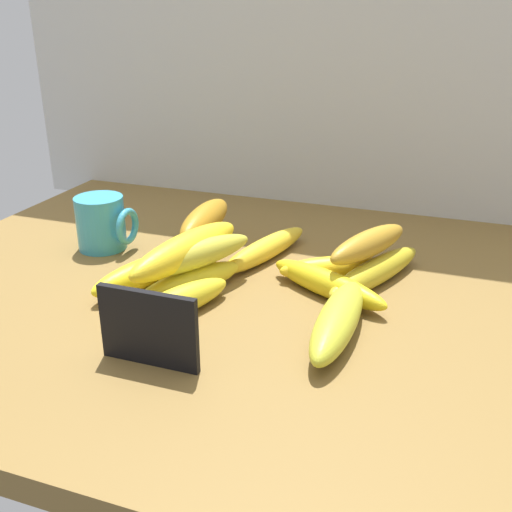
{
  "coord_description": "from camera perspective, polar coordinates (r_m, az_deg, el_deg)",
  "views": [
    {
      "loc": [
        19.91,
        -66.54,
        37.92
      ],
      "look_at": [
        -3.9,
        -0.33,
        8.0
      ],
      "focal_mm": 41.99,
      "sensor_mm": 36.0,
      "label": 1
    }
  ],
  "objects": [
    {
      "name": "banana_0",
      "position": [
        0.82,
        7.51,
        -1.18
      ],
      "size": [
        15.07,
        9.98,
        3.38
      ],
      "primitive_type": "ellipsoid",
      "rotation": [
        0.0,
        0.0,
        0.48
      ],
      "color": "yellow",
      "rests_on": "counter_top"
    },
    {
      "name": "banana_9",
      "position": [
        0.81,
        11.32,
        -1.46
      ],
      "size": [
        11.34,
        19.99,
        3.55
      ],
      "primitive_type": "ellipsoid",
      "rotation": [
        0.0,
        0.0,
        1.16
      ],
      "color": "gold",
      "rests_on": "counter_top"
    },
    {
      "name": "banana_4",
      "position": [
        0.77,
        6.84,
        -2.63
      ],
      "size": [
        17.86,
        11.17,
        3.46
      ],
      "primitive_type": "ellipsoid",
      "rotation": [
        0.0,
        0.0,
        2.68
      ],
      "color": "yellow",
      "rests_on": "counter_top"
    },
    {
      "name": "counter_top",
      "position": [
        0.78,
        2.77,
        -4.66
      ],
      "size": [
        110.0,
        76.0,
        3.0
      ],
      "primitive_type": "cube",
      "color": "brown",
      "rests_on": "ground"
    },
    {
      "name": "back_wall",
      "position": [
        1.07,
        9.75,
        21.18
      ],
      "size": [
        130.0,
        2.0,
        70.0
      ],
      "primitive_type": "cube",
      "color": "beige",
      "rests_on": "ground"
    },
    {
      "name": "coffee_mug",
      "position": [
        0.94,
        -14.41,
        3.05
      ],
      "size": [
        8.79,
        7.29,
        8.15
      ],
      "color": "teal",
      "rests_on": "counter_top"
    },
    {
      "name": "banana_12",
      "position": [
        0.89,
        -4.9,
        3.48
      ],
      "size": [
        5.07,
        16.02,
        4.26
      ],
      "primitive_type": "ellipsoid",
      "rotation": [
        0.0,
        0.0,
        4.76
      ],
      "color": "#AB761B",
      "rests_on": "banana_5"
    },
    {
      "name": "chalkboard_sign",
      "position": [
        0.63,
        -10.16,
        -7.04
      ],
      "size": [
        11.0,
        1.8,
        8.4
      ],
      "color": "black",
      "rests_on": "counter_top"
    },
    {
      "name": "banana_13",
      "position": [
        0.76,
        -5.96,
        0.05
      ],
      "size": [
        11.67,
        17.48,
        3.49
      ],
      "primitive_type": "ellipsoid",
      "rotation": [
        0.0,
        0.0,
        4.21
      ],
      "color": "gold",
      "rests_on": "banana_6"
    },
    {
      "name": "banana_11",
      "position": [
        0.81,
        10.66,
        1.16
      ],
      "size": [
        9.88,
        16.06,
        3.58
      ],
      "primitive_type": "ellipsoid",
      "rotation": [
        0.0,
        0.0,
        1.14
      ],
      "color": "#AE7F23",
      "rests_on": "banana_9"
    },
    {
      "name": "banana_1",
      "position": [
        0.84,
        -6.8,
        -0.09
      ],
      "size": [
        4.47,
        15.51,
        4.18
      ],
      "primitive_type": "ellipsoid",
      "rotation": [
        0.0,
        0.0,
        4.73
      ],
      "color": "yellow",
      "rests_on": "counter_top"
    },
    {
      "name": "banana_6",
      "position": [
        0.77,
        -6.25,
        -2.5
      ],
      "size": [
        10.66,
        15.49,
        3.52
      ],
      "primitive_type": "ellipsoid",
      "rotation": [
        0.0,
        0.0,
        4.21
      ],
      "color": "yellow",
      "rests_on": "counter_top"
    },
    {
      "name": "banana_5",
      "position": [
        0.91,
        -5.23,
        1.6
      ],
      "size": [
        5.33,
        17.56,
        3.25
      ],
      "primitive_type": "ellipsoid",
      "rotation": [
        0.0,
        0.0,
        4.83
      ],
      "color": "gold",
      "rests_on": "counter_top"
    },
    {
      "name": "banana_10",
      "position": [
        0.77,
        -6.67,
        0.58
      ],
      "size": [
        8.79,
        21.06,
        4.34
      ],
      "primitive_type": "ellipsoid",
      "rotation": [
        0.0,
        0.0,
        4.49
      ],
      "color": "yellow",
      "rests_on": "banana_6"
    },
    {
      "name": "banana_3",
      "position": [
        0.81,
        -10.47,
        -1.53
      ],
      "size": [
        9.77,
        17.15,
        3.88
      ],
      "primitive_type": "ellipsoid",
      "rotation": [
        0.0,
        0.0,
        1.2
      ],
      "color": "yellow",
      "rests_on": "counter_top"
    },
    {
      "name": "banana_2",
      "position": [
        0.87,
        0.91,
        0.67
      ],
      "size": [
        8.68,
        19.9,
        3.27
      ],
      "primitive_type": "ellipsoid",
      "rotation": [
        0.0,
        0.0,
        4.43
      ],
      "color": "yellow",
      "rests_on": "counter_top"
    },
    {
      "name": "banana_8",
      "position": [
        0.73,
        -7.52,
        -4.37
      ],
      "size": [
        9.83,
        15.69,
        3.56
      ],
      "primitive_type": "ellipsoid",
      "rotation": [
        0.0,
        0.0,
        4.28
      ],
      "color": "gold",
      "rests_on": "counter_top"
    },
    {
      "name": "banana_7",
      "position": [
        0.68,
        7.82,
        -6.07
      ],
      "size": [
        4.42,
        19.04,
        4.32
      ],
      "primitive_type": "ellipsoid",
      "rotation": [
        0.0,
        0.0,
        4.71
      ],
      "color": "gold",
      "rests_on": "counter_top"
    }
  ]
}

